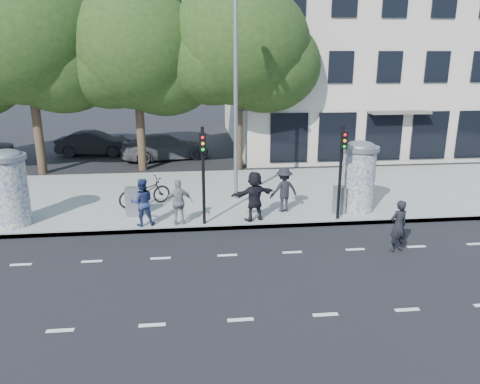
{
  "coord_description": "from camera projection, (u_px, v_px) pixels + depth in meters",
  "views": [
    {
      "loc": [
        -1.04,
        -11.58,
        5.86
      ],
      "look_at": [
        0.62,
        3.5,
        1.36
      ],
      "focal_mm": 35.0,
      "sensor_mm": 36.0,
      "label": 1
    }
  ],
  "objects": [
    {
      "name": "bicycle",
      "position": [
        145.0,
        192.0,
        18.17
      ],
      "size": [
        1.59,
        2.2,
        1.1
      ],
      "primitive_type": "imported",
      "rotation": [
        0.0,
        0.0,
        2.03
      ],
      "color": "black",
      "rests_on": "sidewalk"
    },
    {
      "name": "tree_near_left",
      "position": [
        136.0,
        49.0,
        22.83
      ],
      "size": [
        6.8,
        6.8,
        8.97
      ],
      "color": "#38281C",
      "rests_on": "ground"
    },
    {
      "name": "ped_c",
      "position": [
        142.0,
        202.0,
        15.99
      ],
      "size": [
        0.88,
        0.73,
        1.67
      ],
      "primitive_type": "imported",
      "rotation": [
        0.0,
        0.0,
        3.27
      ],
      "color": "navy",
      "rests_on": "sidewalk"
    },
    {
      "name": "lane_dash_near",
      "position": [
        240.0,
        320.0,
        10.71
      ],
      "size": [
        32.0,
        0.12,
        0.01
      ],
      "primitive_type": "cube",
      "color": "silver",
      "rests_on": "ground"
    },
    {
      "name": "ped_e",
      "position": [
        179.0,
        202.0,
        16.06
      ],
      "size": [
        1.03,
        0.7,
        1.61
      ],
      "primitive_type": "imported",
      "rotation": [
        0.0,
        0.0,
        3.32
      ],
      "color": "gray",
      "rests_on": "sidewalk"
    },
    {
      "name": "ground",
      "position": [
        232.0,
        276.0,
        12.81
      ],
      "size": [
        120.0,
        120.0,
        0.0
      ],
      "primitive_type": "plane",
      "color": "black",
      "rests_on": "ground"
    },
    {
      "name": "car_right",
      "position": [
        165.0,
        147.0,
        26.84
      ],
      "size": [
        3.33,
        5.38,
        1.45
      ],
      "primitive_type": "imported",
      "rotation": [
        0.0,
        0.0,
        1.85
      ],
      "color": "#4A4C50",
      "rests_on": "ground"
    },
    {
      "name": "ped_f",
      "position": [
        254.0,
        196.0,
        16.47
      ],
      "size": [
        1.76,
        1.11,
        1.79
      ],
      "primitive_type": "imported",
      "rotation": [
        0.0,
        0.0,
        3.48
      ],
      "color": "black",
      "rests_on": "sidewalk"
    },
    {
      "name": "cabinet_right",
      "position": [
        339.0,
        200.0,
        17.34
      ],
      "size": [
        0.57,
        0.47,
        1.02
      ],
      "primitive_type": "cube",
      "rotation": [
        0.0,
        0.0,
        -0.27
      ],
      "color": "slate",
      "rests_on": "sidewalk"
    },
    {
      "name": "tree_center",
      "position": [
        238.0,
        44.0,
        22.9
      ],
      "size": [
        7.0,
        7.0,
        9.3
      ],
      "color": "#38281C",
      "rests_on": "ground"
    },
    {
      "name": "ad_column_left",
      "position": [
        9.0,
        186.0,
        15.91
      ],
      "size": [
        1.36,
        1.36,
        2.65
      ],
      "color": "beige",
      "rests_on": "sidewalk"
    },
    {
      "name": "cabinet_left",
      "position": [
        133.0,
        202.0,
        17.01
      ],
      "size": [
        0.52,
        0.39,
        1.07
      ],
      "primitive_type": "cube",
      "rotation": [
        0.0,
        0.0,
        -0.03
      ],
      "color": "slate",
      "rests_on": "sidewalk"
    },
    {
      "name": "man_road",
      "position": [
        398.0,
        226.0,
        14.23
      ],
      "size": [
        0.68,
        0.53,
        1.64
      ],
      "primitive_type": "imported",
      "rotation": [
        0.0,
        0.0,
        3.39
      ],
      "color": "black",
      "rests_on": "ground"
    },
    {
      "name": "sidewalk",
      "position": [
        215.0,
        195.0,
        19.94
      ],
      "size": [
        40.0,
        8.0,
        0.15
      ],
      "primitive_type": "cube",
      "color": "gray",
      "rests_on": "ground"
    },
    {
      "name": "tree_mid_left",
      "position": [
        27.0,
        40.0,
        21.99
      ],
      "size": [
        7.2,
        7.2,
        9.57
      ],
      "color": "#38281C",
      "rests_on": "ground"
    },
    {
      "name": "traffic_pole_far",
      "position": [
        341.0,
        163.0,
        16.23
      ],
      "size": [
        0.22,
        0.31,
        3.4
      ],
      "color": "black",
      "rests_on": "sidewalk"
    },
    {
      "name": "building",
      "position": [
        381.0,
        52.0,
        31.42
      ],
      "size": [
        20.3,
        15.85,
        12.0
      ],
      "color": "#B9B09B",
      "rests_on": "ground"
    },
    {
      "name": "street_lamp",
      "position": [
        236.0,
        83.0,
        17.86
      ],
      "size": [
        0.25,
        0.93,
        8.0
      ],
      "color": "slate",
      "rests_on": "sidewalk"
    },
    {
      "name": "ad_column_right",
      "position": [
        359.0,
        175.0,
        17.4
      ],
      "size": [
        1.36,
        1.36,
        2.65
      ],
      "color": "beige",
      "rests_on": "sidewalk"
    },
    {
      "name": "traffic_pole_near",
      "position": [
        203.0,
        166.0,
        15.73
      ],
      "size": [
        0.22,
        0.31,
        3.4
      ],
      "color": "black",
      "rests_on": "sidewalk"
    },
    {
      "name": "ped_d",
      "position": [
        284.0,
        190.0,
        17.42
      ],
      "size": [
        1.2,
        0.87,
        1.68
      ],
      "primitive_type": "imported",
      "rotation": [
        0.0,
        0.0,
        3.38
      ],
      "color": "black",
      "rests_on": "sidewalk"
    },
    {
      "name": "curb",
      "position": [
        222.0,
        228.0,
        16.17
      ],
      "size": [
        40.0,
        0.1,
        0.16
      ],
      "primitive_type": "cube",
      "color": "slate",
      "rests_on": "ground"
    },
    {
      "name": "car_mid",
      "position": [
        94.0,
        143.0,
        27.95
      ],
      "size": [
        1.85,
        4.44,
        1.43
      ],
      "primitive_type": "imported",
      "rotation": [
        0.0,
        0.0,
        1.49
      ],
      "color": "black",
      "rests_on": "ground"
    },
    {
      "name": "lane_dash_far",
      "position": [
        227.0,
        255.0,
        14.14
      ],
      "size": [
        32.0,
        0.12,
        0.01
      ],
      "primitive_type": "cube",
      "color": "silver",
      "rests_on": "ground"
    }
  ]
}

